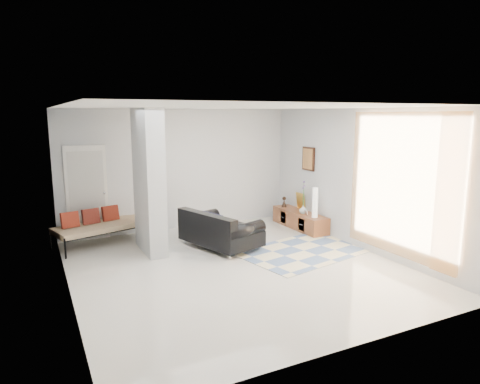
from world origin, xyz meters
name	(u,v)px	position (x,y,z in m)	size (l,w,h in m)	color
floor	(236,267)	(0.00, 0.00, 0.00)	(6.00, 6.00, 0.00)	beige
ceiling	(235,107)	(0.00, 0.00, 2.80)	(6.00, 6.00, 0.00)	white
wall_back	(180,170)	(0.00, 3.00, 1.40)	(6.00, 6.00, 0.00)	silver
wall_front	(354,232)	(0.00, -3.00, 1.40)	(6.00, 6.00, 0.00)	silver
wall_left	(64,204)	(-2.75, 0.00, 1.40)	(6.00, 6.00, 0.00)	silver
wall_right	(359,179)	(2.75, 0.00, 1.40)	(6.00, 6.00, 0.00)	silver
partition_column	(149,181)	(-1.10, 1.60, 1.40)	(0.35, 1.20, 2.80)	#A8ACAF
hallway_door	(87,193)	(-2.10, 2.96, 1.02)	(0.85, 0.06, 2.04)	white
curtain	(401,185)	(2.67, -1.15, 1.45)	(2.55, 2.55, 0.00)	orange
wall_art	(308,159)	(2.72, 1.70, 1.65)	(0.04, 0.45, 0.55)	black
media_console	(300,220)	(2.52, 1.70, 0.20)	(0.45, 1.75, 0.80)	brown
loveseat	(218,231)	(0.18, 1.18, 0.35)	(1.42, 1.86, 0.76)	silver
daybed	(100,225)	(-1.93, 2.46, 0.41)	(2.03, 1.31, 0.77)	black
area_rug	(304,251)	(1.60, 0.20, 0.01)	(2.53, 1.69, 0.01)	beige
cylinder_lamp	(315,203)	(2.50, 1.09, 0.74)	(0.12, 0.12, 0.67)	white
bronze_figurine	(284,202)	(2.47, 2.33, 0.53)	(0.13, 0.13, 0.26)	#322016
vase	(303,210)	(2.47, 1.50, 0.50)	(0.19, 0.19, 0.20)	white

